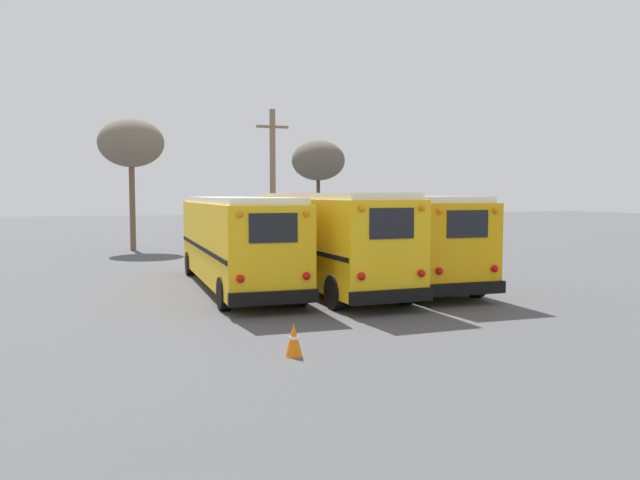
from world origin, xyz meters
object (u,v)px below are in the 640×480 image
school_bus_1 (328,238)px  bare_tree_0 (131,143)px  traffic_cone (294,339)px  bare_tree_1 (318,161)px  school_bus_2 (392,236)px  school_bus_0 (236,239)px  utility_pole (273,180)px

school_bus_1 → bare_tree_0: (-5.86, 18.27, 4.45)m
school_bus_1 → traffic_cone: bearing=-113.8°
bare_tree_0 → traffic_cone: bearing=-84.9°
bare_tree_0 → bare_tree_1: size_ratio=1.09×
school_bus_2 → school_bus_0: bearing=174.7°
utility_pole → bare_tree_0: bearing=148.1°
utility_pole → bare_tree_0: size_ratio=1.03×
bare_tree_0 → school_bus_2: bearing=-63.1°
utility_pole → school_bus_0: bearing=-109.9°
bare_tree_0 → bare_tree_1: 13.29m
utility_pole → traffic_cone: 22.53m
school_bus_1 → school_bus_2: size_ratio=0.91×
school_bus_1 → bare_tree_1: bare_tree_1 is taller
utility_pole → bare_tree_0: 8.92m
school_bus_0 → school_bus_1: bearing=-29.0°
bare_tree_1 → school_bus_0: bearing=-115.6°
utility_pole → traffic_cone: bearing=-103.0°
school_bus_0 → traffic_cone: bearing=-93.7°
bare_tree_1 → bare_tree_0: bearing=-163.6°
bare_tree_0 → traffic_cone: 26.97m
school_bus_1 → bare_tree_0: bare_tree_0 is taller
bare_tree_0 → bare_tree_1: bare_tree_0 is taller
utility_pole → bare_tree_1: utility_pole is taller
school_bus_2 → utility_pole: size_ratio=1.32×
school_bus_2 → bare_tree_1: bare_tree_1 is taller
school_bus_0 → bare_tree_1: 22.96m
bare_tree_0 → traffic_cone: (2.35, -26.21, -5.91)m
school_bus_1 → bare_tree_1: 23.38m
school_bus_0 → school_bus_1: 3.29m
school_bus_0 → utility_pole: size_ratio=1.37×
school_bus_0 → bare_tree_1: (9.76, 20.41, 3.93)m
school_bus_1 → school_bus_0: bearing=151.0°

